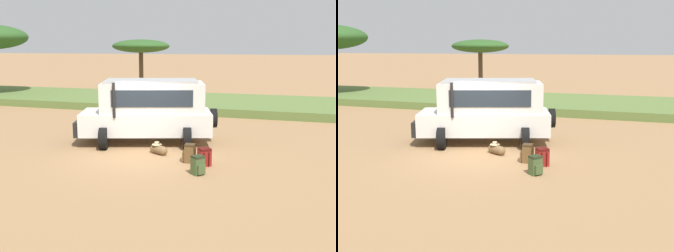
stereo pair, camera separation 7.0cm
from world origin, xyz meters
The scene contains 8 objects.
ground_plane centered at (0.00, 0.00, 0.00)m, with size 320.00×320.00×0.00m, color #9E754C.
grass_bank centered at (0.00, 11.78, 0.22)m, with size 120.00×7.00×0.44m.
safari_vehicle centered at (-0.45, 2.00, 1.29)m, with size 5.46×3.61×2.44m.
backpack_beside_front_wheel centered at (2.19, -1.22, 0.27)m, with size 0.45×0.44×0.57m.
backpack_cluster_center centered at (2.19, -0.32, 0.28)m, with size 0.49×0.50×0.57m.
backpack_near_rear_wheel centered at (1.66, -0.10, 0.29)m, with size 0.43×0.35×0.60m.
duffel_bag_low_black_case centered at (0.40, 0.56, 0.16)m, with size 0.70×0.52×0.41m.
acacia_tree_left_mid centered at (-7.99, 21.09, 3.63)m, with size 5.09×4.82×4.24m.
Camera 1 is at (4.55, -11.97, 3.70)m, focal length 42.00 mm.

